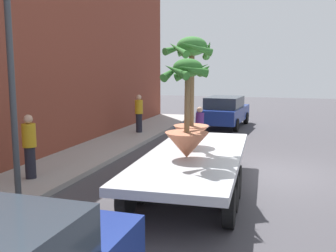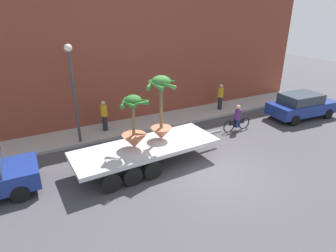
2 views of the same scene
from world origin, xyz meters
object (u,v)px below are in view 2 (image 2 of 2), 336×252
potted_palm_rear (161,108)px  potted_palm_middle (134,127)px  parked_car (301,105)px  pedestrian_far_left (104,115)px  cyclist (237,119)px  flatbed_trailer (141,151)px  street_lamp (73,82)px  pedestrian_near_gate (220,96)px

potted_palm_rear → potted_palm_middle: potted_palm_rear is taller
parked_car → pedestrian_far_left: 12.08m
potted_palm_middle → cyclist: size_ratio=1.25×
flatbed_trailer → parked_car: (11.26, 0.88, 0.06)m
flatbed_trailer → street_lamp: 4.70m
pedestrian_near_gate → street_lamp: 9.64m
cyclist → street_lamp: 8.93m
pedestrian_near_gate → potted_palm_middle: bearing=-151.8°
potted_palm_middle → parked_car: potted_palm_middle is taller
potted_palm_rear → pedestrian_near_gate: bearing=31.6°
potted_palm_middle → parked_car: bearing=3.9°
pedestrian_near_gate → flatbed_trailer: bearing=-150.6°
cyclist → pedestrian_near_gate: (1.15, 3.05, 0.37)m
parked_car → street_lamp: street_lamp is taller
potted_palm_middle → flatbed_trailer: bearing=-21.6°
potted_palm_rear → cyclist: bearing=9.4°
potted_palm_rear → cyclist: potted_palm_rear is taller
flatbed_trailer → potted_palm_rear: bearing=15.3°
flatbed_trailer → pedestrian_far_left: bearing=94.1°
street_lamp → parked_car: bearing=-11.5°
pedestrian_far_left → street_lamp: street_lamp is taller
flatbed_trailer → potted_palm_rear: size_ratio=2.55×
potted_palm_middle → pedestrian_far_left: potted_palm_middle is taller
potted_palm_rear → street_lamp: street_lamp is taller
street_lamp → potted_palm_middle: bearing=-64.6°
potted_palm_middle → street_lamp: (-1.65, 3.46, 1.30)m
potted_palm_rear → cyclist: size_ratio=1.57×
flatbed_trailer → street_lamp: (-1.86, 3.55, 2.46)m
parked_car → pedestrian_far_left: size_ratio=2.59×
potted_palm_rear → potted_palm_middle: (-1.38, -0.23, -0.51)m
potted_palm_middle → parked_car: size_ratio=0.52×
potted_palm_middle → street_lamp: street_lamp is taller
pedestrian_far_left → street_lamp: 2.79m
flatbed_trailer → pedestrian_near_gate: bearing=29.4°
cyclist → parked_car: 4.91m
potted_palm_rear → street_lamp: (-3.03, 3.23, 0.79)m
flatbed_trailer → street_lamp: bearing=117.7°
flatbed_trailer → pedestrian_near_gate: 8.62m
potted_palm_middle → pedestrian_far_left: bearing=91.3°
potted_palm_middle → parked_car: 11.55m
potted_palm_rear → street_lamp: bearing=133.1°
cyclist → potted_palm_rear: bearing=-170.6°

